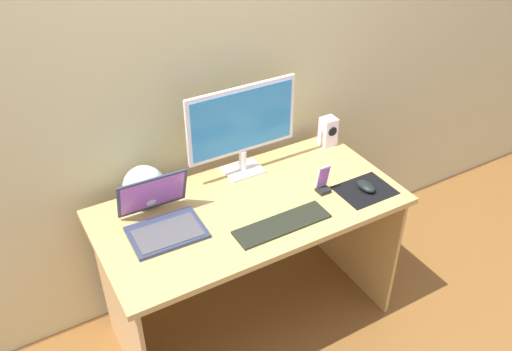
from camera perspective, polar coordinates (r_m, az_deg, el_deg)
ground_plane at (r=2.88m, az=-0.52°, el=-15.01°), size 8.00×8.00×0.00m
wall_back at (r=2.43m, az=-5.75°, el=11.72°), size 6.00×0.04×2.50m
desk at (r=2.46m, az=-0.59°, el=-6.10°), size 1.35×0.68×0.75m
monitor at (r=2.43m, az=-1.48°, el=5.40°), size 0.55×0.14×0.44m
speaker_right at (r=2.76m, az=7.72°, el=4.68°), size 0.08×0.08×0.15m
laptop at (r=2.24m, az=-10.00°, el=-4.65°), size 0.31×0.30×0.21m
fishbowl at (r=2.36m, az=-11.85°, el=-1.15°), size 0.19×0.19×0.19m
keyboard_external at (r=2.24m, az=2.82°, el=-5.23°), size 0.42×0.12×0.01m
mousepad at (r=2.49m, az=11.57°, el=-1.55°), size 0.25×0.20×0.00m
mouse at (r=2.48m, az=11.69°, el=-1.14°), size 0.06×0.10×0.04m
phone_in_dock at (r=2.42m, az=7.17°, el=-0.75°), size 0.06×0.05×0.14m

